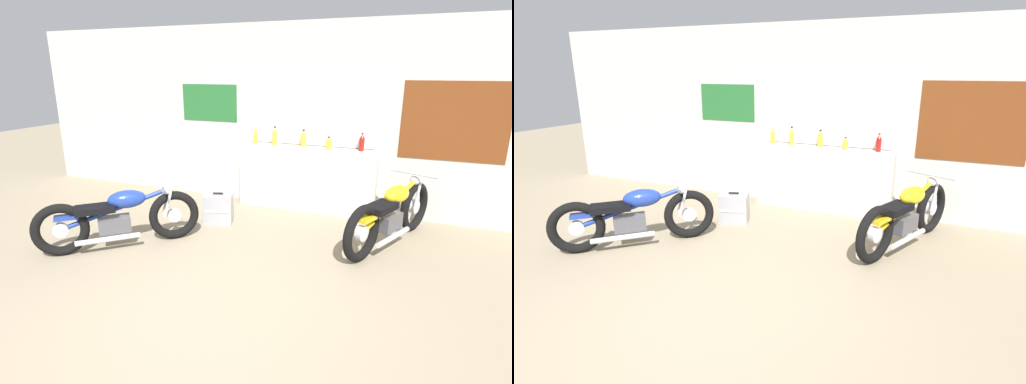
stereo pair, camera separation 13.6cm
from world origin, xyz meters
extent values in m
plane|color=gray|center=(0.00, 0.00, 0.00)|extent=(24.00, 24.00, 0.00)
cube|color=beige|center=(0.00, 3.38, 1.40)|extent=(10.00, 0.06, 2.80)
cube|color=silver|center=(0.15, 3.34, 1.46)|extent=(1.91, 0.01, 0.85)
cube|color=beige|center=(0.15, 3.34, 1.46)|extent=(1.97, 0.01, 0.91)
cube|color=brown|center=(2.13, 3.34, 1.45)|extent=(1.34, 0.01, 1.06)
cube|color=#23662D|center=(-1.57, 3.34, 1.59)|extent=(1.00, 0.01, 0.59)
cube|color=silver|center=(0.15, 3.20, 0.49)|extent=(2.12, 0.28, 0.99)
cylinder|color=gold|center=(-0.68, 3.19, 1.08)|extent=(0.07, 0.07, 0.18)
cone|color=gold|center=(-0.68, 3.19, 1.20)|extent=(0.06, 0.06, 0.05)
cylinder|color=gold|center=(-0.68, 3.19, 1.23)|extent=(0.03, 0.03, 0.02)
cylinder|color=gold|center=(-0.36, 3.19, 1.09)|extent=(0.08, 0.08, 0.21)
cone|color=gold|center=(-0.36, 3.19, 1.23)|extent=(0.06, 0.06, 0.06)
cylinder|color=black|center=(-0.36, 3.19, 1.27)|extent=(0.03, 0.03, 0.02)
cylinder|color=gold|center=(0.08, 3.25, 1.08)|extent=(0.08, 0.08, 0.19)
cone|color=gold|center=(0.08, 3.25, 1.20)|extent=(0.07, 0.07, 0.05)
cylinder|color=black|center=(0.08, 3.25, 1.24)|extent=(0.03, 0.03, 0.02)
cylinder|color=gold|center=(0.49, 3.17, 1.06)|extent=(0.08, 0.08, 0.14)
cone|color=gold|center=(0.49, 3.17, 1.14)|extent=(0.07, 0.07, 0.04)
cylinder|color=black|center=(0.49, 3.17, 1.17)|extent=(0.03, 0.03, 0.02)
cylinder|color=maroon|center=(0.96, 3.23, 1.08)|extent=(0.07, 0.07, 0.19)
cone|color=maroon|center=(0.96, 3.23, 1.21)|extent=(0.06, 0.06, 0.05)
cylinder|color=red|center=(0.96, 3.23, 1.24)|extent=(0.03, 0.03, 0.02)
torus|color=black|center=(1.75, 2.92, 0.34)|extent=(0.37, 0.66, 0.68)
cylinder|color=silver|center=(1.75, 2.92, 0.34)|extent=(0.14, 0.20, 0.18)
torus|color=black|center=(1.22, 1.71, 0.34)|extent=(0.37, 0.66, 0.68)
cylinder|color=silver|center=(1.22, 1.71, 0.34)|extent=(0.14, 0.20, 0.18)
cube|color=#4C4C51|center=(1.46, 2.26, 0.32)|extent=(0.35, 0.43, 0.20)
cylinder|color=yellow|center=(1.46, 2.26, 0.52)|extent=(0.54, 1.13, 0.42)
ellipsoid|color=yellow|center=(1.53, 2.41, 0.64)|extent=(0.40, 0.51, 0.22)
cube|color=black|center=(1.38, 2.08, 0.56)|extent=(0.40, 0.51, 0.08)
cube|color=yellow|center=(1.25, 1.79, 0.50)|extent=(0.23, 0.30, 0.04)
cylinder|color=silver|center=(1.67, 2.89, 0.58)|extent=(0.10, 0.16, 0.48)
cylinder|color=silver|center=(1.78, 2.84, 0.58)|extent=(0.10, 0.16, 0.48)
cylinder|color=silver|center=(1.70, 2.80, 0.83)|extent=(0.60, 0.29, 0.03)
sphere|color=silver|center=(1.72, 2.86, 0.73)|extent=(0.13, 0.13, 0.13)
cylinder|color=silver|center=(1.55, 2.12, 0.19)|extent=(0.35, 0.69, 0.06)
torus|color=black|center=(-1.11, 1.46, 0.32)|extent=(0.54, 0.53, 0.64)
cylinder|color=silver|center=(-1.11, 1.46, 0.32)|extent=(0.18, 0.17, 0.17)
torus|color=black|center=(-2.07, 0.53, 0.32)|extent=(0.54, 0.53, 0.64)
cylinder|color=silver|center=(-2.07, 0.53, 0.32)|extent=(0.18, 0.17, 0.17)
cube|color=#4C4C51|center=(-1.64, 0.95, 0.31)|extent=(0.42, 0.42, 0.19)
cylinder|color=navy|center=(-1.64, 0.95, 0.49)|extent=(0.91, 0.89, 0.39)
ellipsoid|color=navy|center=(-1.51, 1.07, 0.61)|extent=(0.49, 0.49, 0.22)
cube|color=black|center=(-1.78, 0.81, 0.53)|extent=(0.49, 0.49, 0.08)
cube|color=navy|center=(-2.01, 0.58, 0.47)|extent=(0.29, 0.29, 0.04)
cylinder|color=silver|center=(-1.20, 1.45, 0.55)|extent=(0.14, 0.14, 0.44)
cylinder|color=silver|center=(-1.12, 1.37, 0.55)|extent=(0.14, 0.14, 0.44)
cylinder|color=silver|center=(-1.21, 1.36, 0.77)|extent=(0.47, 0.48, 0.03)
sphere|color=silver|center=(-1.16, 1.40, 0.67)|extent=(0.13, 0.13, 0.13)
cylinder|color=silver|center=(-1.61, 0.78, 0.18)|extent=(0.57, 0.56, 0.06)
cube|color=#9E9EA3|center=(-0.85, 2.19, 0.21)|extent=(0.48, 0.42, 0.42)
cube|color=silver|center=(-0.80, 2.04, 0.21)|extent=(0.33, 0.12, 0.02)
cube|color=black|center=(-0.85, 2.19, 0.43)|extent=(0.14, 0.07, 0.02)
camera|label=1|loc=(1.69, -2.62, 2.13)|focal=28.00mm
camera|label=2|loc=(1.82, -2.57, 2.13)|focal=28.00mm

